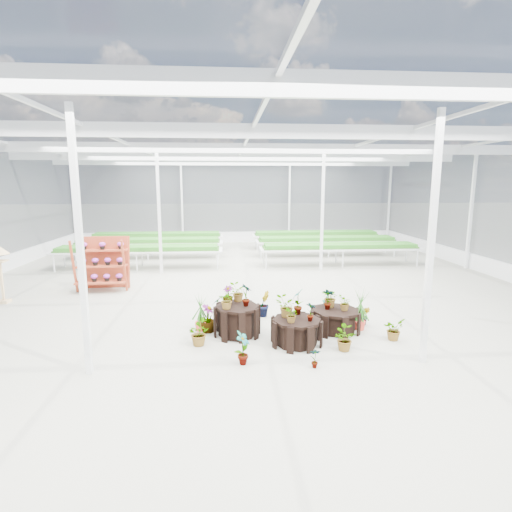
{
  "coord_description": "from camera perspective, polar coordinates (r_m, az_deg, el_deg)",
  "views": [
    {
      "loc": [
        -0.6,
        -10.69,
        3.24
      ],
      "look_at": [
        0.22,
        0.11,
        1.3
      ],
      "focal_mm": 28.0,
      "sensor_mm": 36.0,
      "label": 1
    }
  ],
  "objects": [
    {
      "name": "nursery_plants",
      "position": [
        8.79,
        3.5,
        -8.1
      ],
      "size": [
        4.66,
        3.23,
        1.17
      ],
      "color": "#276A1D",
      "rests_on": "ground"
    },
    {
      "name": "ground_plane",
      "position": [
        11.18,
        -1.09,
        -6.69
      ],
      "size": [
        24.0,
        24.0,
        0.0
      ],
      "primitive_type": "plane",
      "color": "gray",
      "rests_on": "ground"
    },
    {
      "name": "shelf_rack",
      "position": [
        13.16,
        -21.14,
        -1.11
      ],
      "size": [
        1.58,
        0.87,
        1.65
      ],
      "primitive_type": null,
      "rotation": [
        0.0,
        0.0,
        0.03
      ],
      "color": "maroon",
      "rests_on": "ground"
    },
    {
      "name": "nursery_benches",
      "position": [
        18.12,
        -2.4,
        1.19
      ],
      "size": [
        16.0,
        7.0,
        0.84
      ],
      "primitive_type": null,
      "color": "silver",
      "rests_on": "ground"
    },
    {
      "name": "plinth_tall",
      "position": [
        8.78,
        -2.71,
        -9.18
      ],
      "size": [
        1.13,
        1.13,
        0.67
      ],
      "primitive_type": "cylinder",
      "rotation": [
        0.0,
        0.0,
        0.18
      ],
      "color": "black",
      "rests_on": "ground"
    },
    {
      "name": "steel_frame",
      "position": [
        10.75,
        -1.13,
        4.87
      ],
      "size": [
        18.0,
        24.0,
        4.5
      ],
      "primitive_type": null,
      "color": "silver",
      "rests_on": "ground"
    },
    {
      "name": "plinth_mid",
      "position": [
        8.36,
        5.81,
        -10.7
      ],
      "size": [
        1.35,
        1.35,
        0.54
      ],
      "primitive_type": "cylinder",
      "rotation": [
        0.0,
        0.0,
        -0.41
      ],
      "color": "black",
      "rests_on": "ground"
    },
    {
      "name": "bird_table",
      "position": [
        13.02,
        -32.64,
        -2.22
      ],
      "size": [
        0.45,
        0.45,
        1.62
      ],
      "primitive_type": null,
      "rotation": [
        0.0,
        0.0,
        0.2
      ],
      "color": "tan",
      "rests_on": "ground"
    },
    {
      "name": "plinth_low",
      "position": [
        9.23,
        11.23,
        -8.97
      ],
      "size": [
        1.22,
        1.22,
        0.49
      ],
      "primitive_type": "cylinder",
      "rotation": [
        0.0,
        0.0,
        0.12
      ],
      "color": "black",
      "rests_on": "ground"
    },
    {
      "name": "greenhouse_shell",
      "position": [
        10.75,
        -1.13,
        4.87
      ],
      "size": [
        18.0,
        24.0,
        4.5
      ],
      "primitive_type": null,
      "color": "white",
      "rests_on": "ground"
    }
  ]
}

